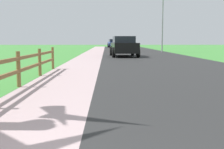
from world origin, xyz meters
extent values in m
plane|color=#438D3B|center=(0.00, 25.00, 0.00)|extent=(120.00, 120.00, 0.00)
cube|color=#2A2A2A|center=(3.50, 27.00, 0.00)|extent=(7.00, 66.00, 0.01)
cube|color=#BDA1A2|center=(-3.00, 27.00, 0.00)|extent=(6.00, 66.00, 0.01)
cube|color=#438D3B|center=(-4.50, 27.00, 0.01)|extent=(5.00, 66.00, 0.00)
cylinder|color=brown|center=(-2.04, 6.93, 0.48)|extent=(0.11, 0.11, 0.96)
cylinder|color=brown|center=(-2.04, 9.44, 0.48)|extent=(0.11, 0.11, 0.96)
cylinder|color=brown|center=(-2.04, 11.95, 0.48)|extent=(0.11, 0.11, 0.96)
cube|color=brown|center=(-2.04, 5.68, 0.43)|extent=(0.07, 12.55, 0.09)
cube|color=brown|center=(-2.04, 5.68, 0.77)|extent=(0.07, 12.55, 0.09)
cube|color=black|center=(1.68, 22.10, 0.70)|extent=(2.02, 4.85, 0.76)
cube|color=#1E232B|center=(1.68, 22.26, 1.33)|extent=(1.69, 2.48, 0.50)
cylinder|color=black|center=(0.72, 23.53, 0.38)|extent=(0.25, 0.76, 0.75)
cylinder|color=black|center=(2.51, 23.62, 0.38)|extent=(0.25, 0.76, 0.75)
cylinder|color=black|center=(0.85, 20.58, 0.38)|extent=(0.25, 0.76, 0.75)
cylinder|color=black|center=(2.65, 20.66, 0.38)|extent=(0.25, 0.76, 0.75)
cube|color=maroon|center=(2.22, 31.94, 0.59)|extent=(1.90, 4.70, 0.60)
cube|color=#1E232B|center=(2.22, 31.76, 1.15)|extent=(1.65, 2.11, 0.52)
cylinder|color=black|center=(1.28, 33.38, 0.34)|extent=(0.23, 0.68, 0.67)
cylinder|color=black|center=(3.13, 33.40, 0.34)|extent=(0.23, 0.68, 0.67)
cylinder|color=black|center=(1.31, 30.48, 0.34)|extent=(0.23, 0.68, 0.67)
cylinder|color=black|center=(3.16, 30.50, 0.34)|extent=(0.23, 0.68, 0.67)
cube|color=#C6B793|center=(2.42, 42.40, 0.70)|extent=(2.12, 5.03, 0.76)
cube|color=#1E232B|center=(2.42, 42.34, 1.34)|extent=(1.78, 2.35, 0.53)
cylinder|color=black|center=(1.40, 43.90, 0.38)|extent=(0.25, 0.76, 0.75)
cylinder|color=black|center=(3.32, 43.97, 0.38)|extent=(0.25, 0.76, 0.75)
cylinder|color=black|center=(1.53, 40.83, 0.38)|extent=(0.25, 0.76, 0.75)
cylinder|color=black|center=(3.44, 40.90, 0.38)|extent=(0.25, 0.76, 0.75)
cube|color=navy|center=(1.71, 51.83, 0.67)|extent=(2.29, 5.13, 0.71)
cube|color=#1E232B|center=(1.70, 51.96, 1.27)|extent=(1.86, 2.53, 0.48)
cylinder|color=black|center=(0.64, 53.31, 0.37)|extent=(0.28, 0.76, 0.74)
cylinder|color=black|center=(2.55, 53.45, 0.37)|extent=(0.28, 0.76, 0.74)
cylinder|color=black|center=(0.87, 50.22, 0.37)|extent=(0.28, 0.76, 0.74)
cylinder|color=black|center=(2.78, 50.36, 0.37)|extent=(0.28, 0.76, 0.74)
cylinder|color=gray|center=(6.32, 30.60, 2.88)|extent=(0.14, 0.14, 5.77)
camera|label=1|loc=(0.32, -0.89, 1.25)|focal=46.85mm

